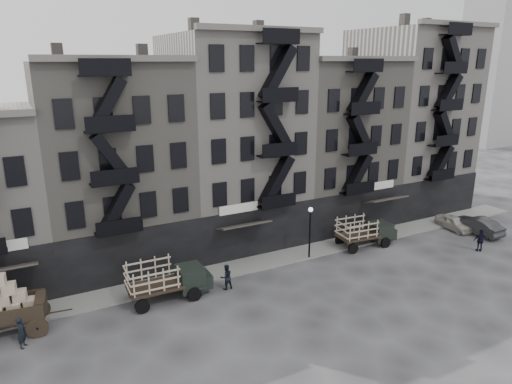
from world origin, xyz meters
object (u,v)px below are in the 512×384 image
stake_truck_west (167,277)px  stake_truck_east (365,230)px  pedestrian_west (22,332)px  pedestrian_mid (226,277)px  policeman (480,241)px  wagon (3,301)px  car_east (454,223)px  car_far (476,225)px

stake_truck_west → stake_truck_east: stake_truck_west is taller
stake_truck_west → pedestrian_west: stake_truck_west is taller
stake_truck_west → pedestrian_mid: stake_truck_west is taller
pedestrian_west → policeman: (33.52, -3.00, 0.02)m
wagon → pedestrian_west: bearing=-61.5°
stake_truck_east → wagon: bearing=-173.9°
stake_truck_east → car_east: 9.98m
stake_truck_west → stake_truck_east: bearing=4.1°
stake_truck_west → car_far: size_ratio=1.16×
car_far → policeman: bearing=40.6°
stake_truck_east → car_east: bearing=0.6°
wagon → car_east: size_ratio=1.20×
pedestrian_west → pedestrian_mid: pedestrian_west is taller
car_east → pedestrian_mid: pedestrian_mid is taller
pedestrian_west → car_far: bearing=-64.7°
car_east → policeman: (-2.30, -4.44, 0.30)m
pedestrian_west → pedestrian_mid: bearing=-60.7°
stake_truck_east → policeman: size_ratio=2.83×
wagon → pedestrian_west: wagon is taller
wagon → car_east: wagon is taller
stake_truck_west → car_east: stake_truck_west is taller
car_east → pedestrian_west: size_ratio=2.05×
pedestrian_west → wagon: bearing=47.2°
stake_truck_west → pedestrian_mid: 4.06m
pedestrian_west → policeman: policeman is taller
pedestrian_mid → stake_truck_east: bearing=-175.4°
car_east → pedestrian_west: pedestrian_west is taller
wagon → pedestrian_mid: 13.34m
car_far → policeman: 4.35m
pedestrian_west → stake_truck_east: bearing=-59.5°
car_far → car_east: bearing=-58.6°
stake_truck_east → car_far: bearing=-7.2°
stake_truck_east → pedestrian_west: size_ratio=2.90×
wagon → car_east: bearing=6.2°
car_east → car_far: (0.99, -1.60, 0.14)m
car_east → policeman: size_ratio=2.00×
wagon → pedestrian_mid: size_ratio=2.52×
stake_truck_west → pedestrian_mid: bearing=-6.7°
car_far → pedestrian_mid: bearing=-2.7°
car_far → pedestrian_mid: pedestrian_mid is taller
wagon → car_east: (36.55, -0.39, -1.42)m
wagon → car_far: (37.53, -1.99, -1.28)m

